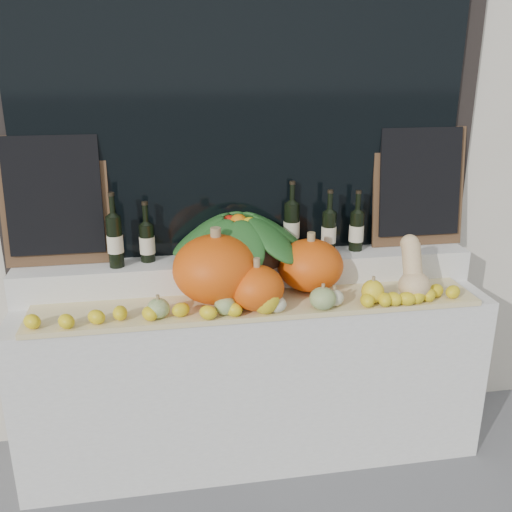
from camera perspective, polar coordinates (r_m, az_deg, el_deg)
storefront_facade at (r=3.30m, az=-2.54°, el=23.59°), size 7.00×0.94×4.50m
display_sill at (r=3.01m, az=-0.25°, el=-11.84°), size 2.30×0.55×0.88m
rear_tier at (r=2.92m, az=-0.75°, el=-1.54°), size 2.30×0.25×0.16m
straw_bedding at (r=2.69m, az=0.18°, el=-4.92°), size 2.10×0.32×0.02m
pumpkin_left at (r=2.66m, az=-3.96°, el=-1.30°), size 0.49×0.49×0.32m
pumpkin_right at (r=2.80m, az=5.45°, el=-0.92°), size 0.38×0.38×0.25m
pumpkin_center at (r=2.58m, az=0.08°, el=-3.20°), size 0.26×0.26×0.21m
butternut_squash at (r=2.81m, az=15.43°, el=-1.66°), size 0.15×0.21×0.29m
decorative_gourds at (r=2.59m, az=2.78°, el=-4.34°), size 1.09×0.15×0.17m
lemon_heap at (r=2.57m, az=0.60°, el=-5.01°), size 2.20×0.16×0.06m
produce_bowl at (r=2.83m, az=-1.74°, el=1.96°), size 0.71×0.71×0.24m
wine_bottle_far_left at (r=2.79m, az=-13.92°, el=1.50°), size 0.08×0.08×0.36m
wine_bottle_near_left at (r=2.85m, az=-10.84°, el=1.40°), size 0.08×0.08×0.30m
wine_bottle_tall at (r=2.94m, az=3.58°, el=2.95°), size 0.08×0.08×0.37m
wine_bottle_near_right at (r=2.94m, az=7.29°, el=2.44°), size 0.08×0.08×0.33m
wine_bottle_far_right at (r=3.00m, az=10.01°, el=2.55°), size 0.08×0.08×0.32m
chalkboard_left at (r=2.87m, az=-19.52°, el=5.42°), size 0.50×0.11×0.62m
chalkboard_right at (r=3.13m, az=16.02°, el=6.85°), size 0.50×0.11×0.62m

